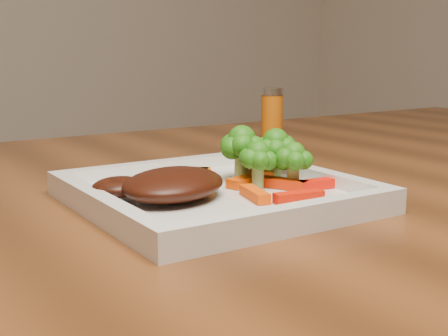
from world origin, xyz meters
TOP-DOWN VIEW (x-y plane):
  - plate at (-0.05, -0.17)m, footprint 0.27×0.27m
  - steak at (-0.10, -0.17)m, footprint 0.15×0.14m
  - broccoli_0 at (0.01, -0.13)m, footprint 0.07×0.07m
  - broccoli_1 at (0.04, -0.15)m, footprint 0.06×0.06m
  - broccoli_2 at (0.03, -0.19)m, footprint 0.05×0.05m
  - broccoli_3 at (0.00, -0.17)m, footprint 0.06×0.06m
  - carrot_0 at (0.00, -0.25)m, footprint 0.05×0.02m
  - carrot_1 at (0.06, -0.21)m, footprint 0.05×0.02m
  - carrot_2 at (-0.03, -0.21)m, footprint 0.02×0.05m
  - carrot_3 at (0.05, -0.12)m, footprint 0.06×0.04m
  - carrot_4 at (-0.03, -0.11)m, footprint 0.04×0.05m
  - carrot_5 at (0.02, -0.19)m, footprint 0.04×0.06m
  - carrot_6 at (0.00, -0.16)m, footprint 0.07×0.03m
  - spice_shaker at (0.25, 0.14)m, footprint 0.05×0.05m
  - carrot_7 at (-0.03, -0.11)m, footprint 0.04×0.06m

SIDE VIEW (x-z plane):
  - plate at x=-0.05m, z-range 0.75..0.76m
  - carrot_0 at x=0.00m, z-range 0.76..0.77m
  - carrot_1 at x=0.06m, z-range 0.76..0.77m
  - carrot_2 at x=-0.03m, z-range 0.76..0.77m
  - carrot_3 at x=0.05m, z-range 0.76..0.77m
  - carrot_4 at x=-0.03m, z-range 0.76..0.77m
  - carrot_5 at x=0.02m, z-range 0.76..0.77m
  - carrot_6 at x=0.00m, z-range 0.76..0.77m
  - carrot_7 at x=-0.03m, z-range 0.76..0.77m
  - steak at x=-0.10m, z-range 0.76..0.79m
  - broccoli_2 at x=0.03m, z-range 0.76..0.82m
  - broccoli_3 at x=0.00m, z-range 0.76..0.82m
  - broccoli_1 at x=0.04m, z-range 0.76..0.83m
  - spice_shaker at x=0.25m, z-range 0.75..0.84m
  - broccoli_0 at x=0.01m, z-range 0.76..0.83m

